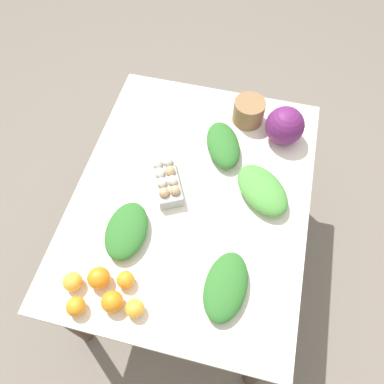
% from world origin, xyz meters
% --- Properties ---
extents(ground_plane, '(8.00, 8.00, 0.00)m').
position_xyz_m(ground_plane, '(0.00, 0.00, 0.00)').
color(ground_plane, '#70665B').
extents(dining_table, '(1.26, 0.98, 0.72)m').
position_xyz_m(dining_table, '(0.00, 0.00, 0.63)').
color(dining_table, silver).
rests_on(dining_table, ground_plane).
extents(cabbage_purple, '(0.17, 0.17, 0.17)m').
position_xyz_m(cabbage_purple, '(0.39, -0.33, 0.81)').
color(cabbage_purple, '#601E5B').
rests_on(cabbage_purple, dining_table).
extents(egg_carton, '(0.25, 0.19, 0.09)m').
position_xyz_m(egg_carton, '(0.02, 0.12, 0.77)').
color(egg_carton, '#A8A8A3').
rests_on(egg_carton, dining_table).
extents(paper_bag, '(0.15, 0.15, 0.11)m').
position_xyz_m(paper_bag, '(0.47, -0.16, 0.78)').
color(paper_bag, olive).
rests_on(paper_bag, dining_table).
extents(greens_bunch_chard, '(0.28, 0.17, 0.07)m').
position_xyz_m(greens_bunch_chard, '(-0.36, -0.22, 0.76)').
color(greens_bunch_chard, '#2D6B28').
rests_on(greens_bunch_chard, dining_table).
extents(greens_bunch_beet_tops, '(0.26, 0.17, 0.07)m').
position_xyz_m(greens_bunch_beet_tops, '(-0.24, 0.21, 0.76)').
color(greens_bunch_beet_tops, '#2D6B28').
rests_on(greens_bunch_beet_tops, dining_table).
extents(greens_bunch_dandelion, '(0.31, 0.31, 0.09)m').
position_xyz_m(greens_bunch_dandelion, '(0.07, -0.28, 0.77)').
color(greens_bunch_dandelion, '#4C933D').
rests_on(greens_bunch_dandelion, dining_table).
extents(greens_bunch_scallion, '(0.29, 0.23, 0.08)m').
position_xyz_m(greens_bunch_scallion, '(0.26, -0.08, 0.76)').
color(greens_bunch_scallion, '#2D6B28').
rests_on(greens_bunch_scallion, dining_table).
extents(orange_0, '(0.08, 0.08, 0.08)m').
position_xyz_m(orange_0, '(-0.52, 0.17, 0.76)').
color(orange_0, orange).
rests_on(orange_0, dining_table).
extents(orange_1, '(0.07, 0.07, 0.07)m').
position_xyz_m(orange_1, '(-0.52, 0.08, 0.76)').
color(orange_1, '#F9A833').
rests_on(orange_1, dining_table).
extents(orange_2, '(0.08, 0.08, 0.08)m').
position_xyz_m(orange_2, '(-0.45, 0.24, 0.77)').
color(orange_2, orange).
rests_on(orange_2, dining_table).
extents(orange_3, '(0.07, 0.07, 0.07)m').
position_xyz_m(orange_3, '(-0.43, 0.15, 0.76)').
color(orange_3, orange).
rests_on(orange_3, dining_table).
extents(orange_4, '(0.07, 0.07, 0.07)m').
position_xyz_m(orange_4, '(-0.56, 0.29, 0.76)').
color(orange_4, orange).
rests_on(orange_4, dining_table).
extents(orange_5, '(0.07, 0.07, 0.07)m').
position_xyz_m(orange_5, '(-0.48, 0.33, 0.76)').
color(orange_5, '#F9A833').
rests_on(orange_5, dining_table).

